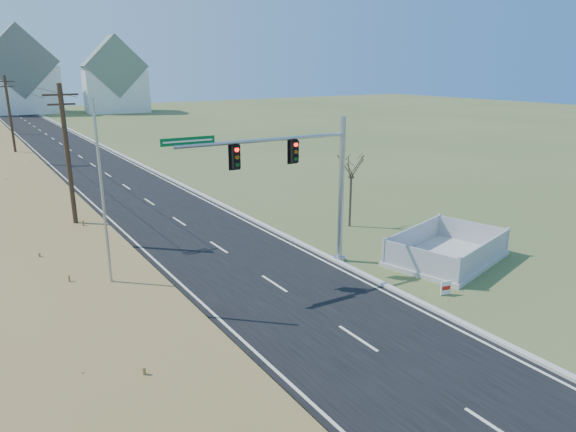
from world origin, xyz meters
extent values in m
plane|color=#4A5A2B|center=(0.00, 0.00, 0.00)|extent=(260.00, 260.00, 0.00)
cube|color=black|center=(0.00, 50.00, 0.03)|extent=(8.00, 180.00, 0.06)
cube|color=#B2AFA8|center=(4.15, 50.00, 0.09)|extent=(0.30, 180.00, 0.18)
cylinder|color=#422D1E|center=(-6.50, 15.00, 4.50)|extent=(0.26, 0.26, 9.00)
cube|color=#422D1E|center=(-6.50, 15.00, 8.40)|extent=(1.80, 0.10, 0.10)
cube|color=#422D1E|center=(-6.50, 15.00, 7.90)|extent=(1.40, 0.10, 0.10)
cylinder|color=#422D1E|center=(-6.50, 45.00, 4.50)|extent=(0.26, 0.26, 9.00)
cube|color=#422D1E|center=(-6.50, 45.00, 8.40)|extent=(1.80, 0.10, 0.10)
cube|color=#422D1E|center=(-6.50, 45.00, 7.90)|extent=(1.40, 0.10, 0.10)
cube|color=white|center=(2.00, 112.00, 5.00)|extent=(15.00, 10.00, 10.00)
cube|color=slate|center=(2.00, 112.00, 10.90)|extent=(15.27, 10.20, 15.27)
cube|color=white|center=(20.00, 104.00, 4.50)|extent=(13.87, 10.31, 9.00)
cube|color=slate|center=(20.00, 104.00, 9.90)|extent=(14.12, 10.51, 13.24)
cylinder|color=#9EA0A5|center=(4.50, 4.80, 0.11)|extent=(0.64, 0.64, 0.21)
cylinder|color=#9EA0A5|center=(4.50, 4.80, 3.75)|extent=(0.28, 0.28, 7.51)
cylinder|color=#9EA0A5|center=(0.21, 5.00, 6.65)|extent=(8.58, 0.57, 0.17)
cube|color=black|center=(1.71, 4.93, 6.03)|extent=(0.35, 0.30, 1.05)
cube|color=black|center=(-1.29, 5.07, 6.03)|extent=(0.35, 0.30, 1.05)
cube|color=#045623|center=(-3.43, 5.17, 6.86)|extent=(2.36, 0.15, 0.32)
cube|color=#B7B5AD|center=(9.28, 1.78, 0.12)|extent=(7.19, 5.76, 0.24)
cube|color=#9A9A9E|center=(9.78, -0.15, 0.84)|extent=(5.82, 1.61, 1.20)
cube|color=#9A9A9E|center=(8.77, 3.72, 0.84)|extent=(5.82, 1.61, 1.20)
cube|color=#9A9A9E|center=(6.37, 1.02, 0.84)|extent=(1.10, 3.89, 1.20)
cube|color=#9A9A9E|center=(12.18, 2.55, 0.84)|extent=(1.10, 3.89, 1.20)
cube|color=white|center=(5.86, -1.11, 0.34)|extent=(0.52, 0.17, 0.65)
cube|color=red|center=(5.85, -1.14, 0.34)|extent=(0.41, 0.12, 0.19)
cylinder|color=#B7B5AD|center=(-7.00, 5.45, 0.09)|extent=(0.39, 0.39, 0.17)
cylinder|color=#9EA0A5|center=(-7.00, 5.45, 4.36)|extent=(0.11, 0.11, 8.72)
cylinder|color=#4C3F33|center=(8.84, 9.22, 1.64)|extent=(0.15, 0.15, 3.29)
camera|label=1|loc=(-11.51, -14.96, 9.83)|focal=32.00mm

